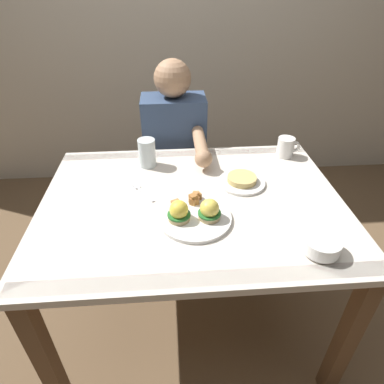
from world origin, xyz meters
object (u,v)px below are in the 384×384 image
object	(u,v)px
dining_table	(192,221)
side_plate	(242,181)
fruit_bowl	(322,246)
diner_person	(176,151)
coffee_mug	(286,147)
eggs_benedict_plate	(194,214)
water_glass_near	(147,155)
fork	(142,192)

from	to	relation	value
dining_table	side_plate	bearing A→B (deg)	25.79
fruit_bowl	diner_person	bearing A→B (deg)	115.61
coffee_mug	fruit_bowl	bearing A→B (deg)	-97.62
eggs_benedict_plate	water_glass_near	size ratio (longest dim) A/B	2.07
dining_table	diner_person	world-z (taller)	diner_person
fruit_bowl	fork	world-z (taller)	fruit_bowl
fork	water_glass_near	size ratio (longest dim) A/B	1.07
eggs_benedict_plate	fruit_bowl	world-z (taller)	eggs_benedict_plate
eggs_benedict_plate	side_plate	bearing A→B (deg)	45.46
dining_table	fork	bearing A→B (deg)	160.03
side_plate	diner_person	xyz separation A→B (m)	(-0.27, 0.49, -0.10)
dining_table	eggs_benedict_plate	world-z (taller)	eggs_benedict_plate
dining_table	fruit_bowl	bearing A→B (deg)	-39.15
eggs_benedict_plate	diner_person	size ratio (longest dim) A/B	0.24
coffee_mug	fork	distance (m)	0.73
coffee_mug	diner_person	size ratio (longest dim) A/B	0.10
fruit_bowl	diner_person	distance (m)	1.03
diner_person	side_plate	bearing A→B (deg)	-61.50
dining_table	side_plate	size ratio (longest dim) A/B	6.00
dining_table	water_glass_near	size ratio (longest dim) A/B	9.18
dining_table	fork	xyz separation A→B (m)	(-0.20, 0.07, 0.11)
fork	water_glass_near	bearing A→B (deg)	85.66
eggs_benedict_plate	water_glass_near	xyz separation A→B (m)	(-0.18, 0.41, 0.03)
dining_table	side_plate	distance (m)	0.27
eggs_benedict_plate	water_glass_near	bearing A→B (deg)	113.66
eggs_benedict_plate	fruit_bowl	distance (m)	0.44
diner_person	dining_table	bearing A→B (deg)	-85.40
fork	diner_person	bearing A→B (deg)	73.73
dining_table	eggs_benedict_plate	bearing A→B (deg)	-91.70
eggs_benedict_plate	side_plate	xyz separation A→B (m)	(0.22, 0.23, -0.01)
fork	dining_table	bearing A→B (deg)	-19.97
fruit_bowl	dining_table	bearing A→B (deg)	140.85
fruit_bowl	fork	bearing A→B (deg)	146.53
fruit_bowl	water_glass_near	distance (m)	0.84
dining_table	coffee_mug	size ratio (longest dim) A/B	10.77
dining_table	fruit_bowl	distance (m)	0.52
diner_person	coffee_mug	bearing A→B (deg)	-26.42
fork	eggs_benedict_plate	bearing A→B (deg)	-44.39
coffee_mug	diner_person	xyz separation A→B (m)	(-0.53, 0.26, -0.14)
dining_table	water_glass_near	bearing A→B (deg)	122.23
fruit_bowl	coffee_mug	bearing A→B (deg)	82.38
water_glass_near	fruit_bowl	bearing A→B (deg)	-46.71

